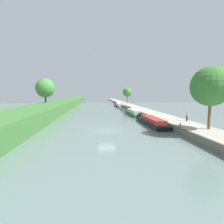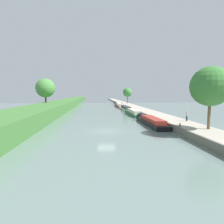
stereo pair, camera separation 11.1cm
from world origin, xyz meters
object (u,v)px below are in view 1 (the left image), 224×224
object	(u,v)px
narrowboat_black	(150,121)
narrowboat_maroon	(118,105)
person_walking	(187,116)
narrowboat_green	(133,112)
mooring_bollard_far	(121,103)
narrowboat_cream	(125,108)
mooring_bollard_near	(180,125)

from	to	relation	value
narrowboat_black	narrowboat_maroon	world-z (taller)	narrowboat_maroon
narrowboat_maroon	person_walking	size ratio (longest dim) A/B	7.39
narrowboat_green	person_walking	xyz separation A→B (m)	(5.30, -17.91, 1.23)
narrowboat_black	mooring_bollard_far	distance (m)	50.07
narrowboat_green	narrowboat_cream	distance (m)	14.88
person_walking	narrowboat_maroon	bearing A→B (deg)	96.19
narrowboat_green	narrowboat_maroon	distance (m)	29.76
narrowboat_green	narrowboat_black	bearing A→B (deg)	-89.59
narrowboat_cream	person_walking	xyz separation A→B (m)	(5.03, -32.79, 1.24)
narrowboat_black	narrowboat_green	size ratio (longest dim) A/B	0.98
narrowboat_cream	person_walking	world-z (taller)	person_walking
narrowboat_green	mooring_bollard_far	world-z (taller)	narrowboat_green
narrowboat_maroon	mooring_bollard_near	world-z (taller)	narrowboat_maroon
narrowboat_green	mooring_bollard_near	distance (m)	22.77
narrowboat_maroon	person_walking	bearing A→B (deg)	-83.81
narrowboat_cream	narrowboat_maroon	bearing A→B (deg)	90.55
narrowboat_black	mooring_bollard_far	bearing A→B (deg)	87.89
narrowboat_maroon	narrowboat_green	bearing A→B (deg)	-90.25
narrowboat_green	narrowboat_maroon	size ratio (longest dim) A/B	1.11
narrowboat_black	narrowboat_green	world-z (taller)	narrowboat_green
narrowboat_black	narrowboat_cream	bearing A→B (deg)	89.68
mooring_bollard_far	person_walking	bearing A→B (deg)	-86.39
narrowboat_black	narrowboat_maroon	distance (m)	44.53
narrowboat_cream	narrowboat_maroon	xyz separation A→B (m)	(-0.14, 14.88, 0.02)
mooring_bollard_far	narrowboat_black	bearing A→B (deg)	-92.11
narrowboat_black	mooring_bollard_near	distance (m)	8.15
narrowboat_maroon	mooring_bollard_far	world-z (taller)	narrowboat_maroon
narrowboat_black	mooring_bollard_far	world-z (taller)	narrowboat_black
narrowboat_green	narrowboat_maroon	bearing A→B (deg)	89.75
mooring_bollard_near	mooring_bollard_far	bearing A→B (deg)	90.00
narrowboat_maroon	narrowboat_cream	bearing A→B (deg)	-89.45
person_walking	narrowboat_black	bearing A→B (deg)	148.80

